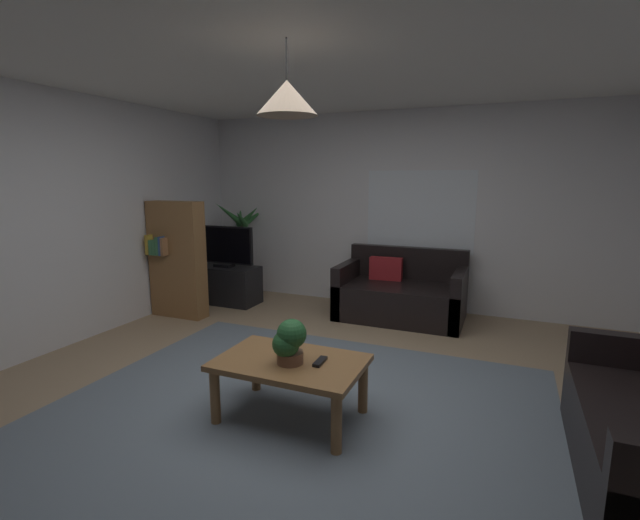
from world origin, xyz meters
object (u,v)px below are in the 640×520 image
at_px(potted_plant_on_table, 289,341).
at_px(bookshelf_corner, 177,259).
at_px(pendant_lamp, 287,98).
at_px(book_on_table_1, 290,351).
at_px(tv_stand, 226,285).
at_px(couch_under_window, 401,296).
at_px(coffee_table, 290,369).
at_px(tv, 223,246).
at_px(book_on_table_0, 290,354).
at_px(remote_on_table_0, 320,362).
at_px(potted_palm_corner, 243,253).

height_order(potted_plant_on_table, bookshelf_corner, bookshelf_corner).
relative_size(potted_plant_on_table, pendant_lamp, 0.68).
height_order(book_on_table_1, tv_stand, tv_stand).
bearing_deg(couch_under_window, coffee_table, -94.16).
height_order(tv_stand, tv, tv).
height_order(book_on_table_0, remote_on_table_0, book_on_table_0).
distance_m(book_on_table_1, tv_stand, 3.11).
distance_m(coffee_table, tv, 3.17).
bearing_deg(coffee_table, bookshelf_corner, 145.60).
relative_size(potted_palm_corner, pendant_lamp, 2.98).
distance_m(tv, pendant_lamp, 3.43).
relative_size(remote_on_table_0, bookshelf_corner, 0.11).
bearing_deg(potted_palm_corner, coffee_table, -52.15).
distance_m(potted_plant_on_table, potted_palm_corner, 3.63).
height_order(couch_under_window, potted_palm_corner, potted_palm_corner).
relative_size(book_on_table_0, tv, 0.13).
height_order(tv, potted_palm_corner, potted_palm_corner).
bearing_deg(book_on_table_0, coffee_table, -62.40).
distance_m(book_on_table_1, potted_palm_corner, 3.50).
xyz_separation_m(couch_under_window, book_on_table_1, (-0.22, -2.52, 0.19)).
bearing_deg(potted_palm_corner, bookshelf_corner, -96.84).
height_order(remote_on_table_0, tv, tv).
relative_size(remote_on_table_0, potted_palm_corner, 0.12).
distance_m(book_on_table_0, potted_plant_on_table, 0.20).
distance_m(coffee_table, potted_plant_on_table, 0.24).
bearing_deg(remote_on_table_0, book_on_table_1, 172.82).
relative_size(book_on_table_0, potted_palm_corner, 0.09).
relative_size(remote_on_table_0, potted_plant_on_table, 0.51).
bearing_deg(remote_on_table_0, bookshelf_corner, 146.88).
bearing_deg(bookshelf_corner, book_on_table_1, -33.86).
relative_size(tv, pendant_lamp, 1.93).
xyz_separation_m(couch_under_window, coffee_table, (-0.19, -2.58, 0.09)).
distance_m(book_on_table_1, potted_plant_on_table, 0.18).
bearing_deg(tv, tv_stand, 90.00).
relative_size(coffee_table, book_on_table_0, 8.51).
height_order(coffee_table, remote_on_table_0, remote_on_table_0).
xyz_separation_m(remote_on_table_0, bookshelf_corner, (-2.54, 1.57, 0.26)).
height_order(remote_on_table_0, potted_palm_corner, potted_palm_corner).
height_order(tv_stand, bookshelf_corner, bookshelf_corner).
bearing_deg(tv, potted_plant_on_table, -47.36).
relative_size(couch_under_window, potted_plant_on_table, 4.70).
bearing_deg(bookshelf_corner, remote_on_table_0, -31.66).
bearing_deg(remote_on_table_0, pendant_lamp, -173.62).
height_order(couch_under_window, tv_stand, couch_under_window).
xyz_separation_m(potted_palm_corner, bookshelf_corner, (-0.15, -1.22, 0.10)).
bearing_deg(potted_palm_corner, pendant_lamp, -52.15).
xyz_separation_m(remote_on_table_0, tv_stand, (-2.36, 2.29, -0.19)).
relative_size(couch_under_window, bookshelf_corner, 1.05).
relative_size(couch_under_window, remote_on_table_0, 9.16).
xyz_separation_m(tv_stand, potted_palm_corner, (-0.04, 0.49, 0.36)).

